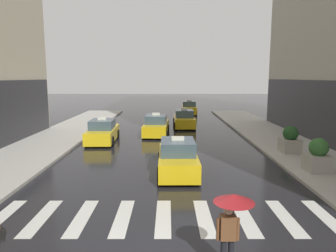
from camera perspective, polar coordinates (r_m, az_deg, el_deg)
crosswalk_markings at (r=10.76m, az=-0.84°, el=-16.38°), size 11.30×2.80×0.01m
taxi_lead at (r=15.17m, az=1.79°, el=-5.88°), size 1.96×4.55×1.80m
taxi_second at (r=22.72m, az=-11.86°, el=-1.07°), size 2.01×4.58×1.80m
taxi_third at (r=24.95m, az=-2.15°, el=-0.00°), size 2.10×4.62×1.80m
taxi_fourth at (r=28.88m, az=2.96°, el=1.22°), size 1.98×4.56×1.80m
taxi_fifth at (r=39.43m, az=3.90°, el=3.28°), size 2.07×4.61×1.80m
pedestrian_with_umbrella at (r=7.65m, az=11.61°, el=-15.07°), size 0.96×0.96×1.94m
planter_near_corner at (r=16.52m, az=25.81°, el=-5.02°), size 1.10×1.10×1.60m
planter_mid_block at (r=19.97m, az=21.50°, el=-2.45°), size 1.10×1.10×1.60m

